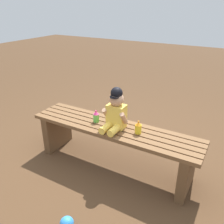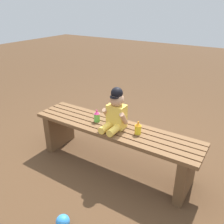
# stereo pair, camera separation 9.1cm
# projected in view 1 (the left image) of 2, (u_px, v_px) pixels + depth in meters

# --- Properties ---
(ground_plane) EXTENTS (16.00, 16.00, 0.00)m
(ground_plane) POSITION_uv_depth(u_px,v_px,m) (113.00, 165.00, 2.49)
(ground_plane) COLOR #4C331E
(park_bench) EXTENTS (1.72, 0.39, 0.46)m
(park_bench) POSITION_uv_depth(u_px,v_px,m) (113.00, 139.00, 2.36)
(park_bench) COLOR brown
(park_bench) RESTS_ON ground_plane
(child_figure) EXTENTS (0.23, 0.27, 0.40)m
(child_figure) POSITION_uv_depth(u_px,v_px,m) (116.00, 111.00, 2.20)
(child_figure) COLOR #F2C64C
(child_figure) RESTS_ON park_bench
(sippy_cup_left) EXTENTS (0.06, 0.06, 0.12)m
(sippy_cup_left) POSITION_uv_depth(u_px,v_px,m) (96.00, 116.00, 2.37)
(sippy_cup_left) COLOR #66CC4C
(sippy_cup_left) RESTS_ON park_bench
(sippy_cup_right) EXTENTS (0.06, 0.06, 0.12)m
(sippy_cup_right) POSITION_uv_depth(u_px,v_px,m) (138.00, 127.00, 2.16)
(sippy_cup_right) COLOR yellow
(sippy_cup_right) RESTS_ON park_bench
(toy_ball) EXTENTS (0.11, 0.11, 0.11)m
(toy_ball) POSITION_uv_depth(u_px,v_px,m) (67.00, 223.00, 1.77)
(toy_ball) COLOR #338CE5
(toy_ball) RESTS_ON ground_plane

